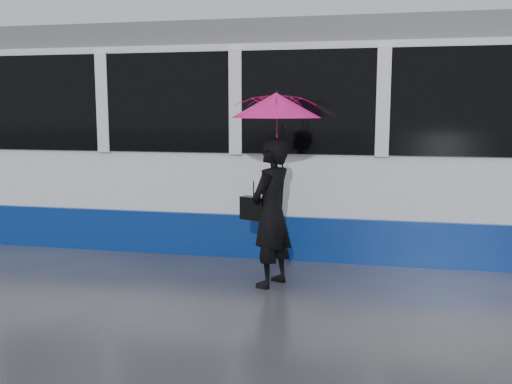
# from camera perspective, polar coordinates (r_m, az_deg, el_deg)

# --- Properties ---
(ground) EXTENTS (90.00, 90.00, 0.00)m
(ground) POSITION_cam_1_polar(r_m,az_deg,el_deg) (7.29, -9.37, -8.63)
(ground) COLOR #2A2A2F
(ground) RESTS_ON ground
(rails) EXTENTS (34.00, 1.51, 0.02)m
(rails) POSITION_cam_1_polar(r_m,az_deg,el_deg) (9.58, -3.90, -4.39)
(rails) COLOR #3F3D38
(rails) RESTS_ON ground
(tram) EXTENTS (26.00, 2.56, 3.35)m
(tram) POSITION_cam_1_polar(r_m,az_deg,el_deg) (10.52, -19.23, 5.25)
(tram) COLOR white
(tram) RESTS_ON ground
(woman) EXTENTS (0.64, 0.76, 1.78)m
(woman) POSITION_cam_1_polar(r_m,az_deg,el_deg) (6.77, 1.54, -2.08)
(woman) COLOR black
(woman) RESTS_ON ground
(umbrella) EXTENTS (1.36, 1.36, 1.20)m
(umbrella) POSITION_cam_1_polar(r_m,az_deg,el_deg) (6.65, 2.01, 6.92)
(umbrella) COLOR #FB159D
(umbrella) RESTS_ON ground
(handbag) EXTENTS (0.35, 0.25, 0.46)m
(handbag) POSITION_cam_1_polar(r_m,az_deg,el_deg) (6.82, -0.24, -1.63)
(handbag) COLOR black
(handbag) RESTS_ON ground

